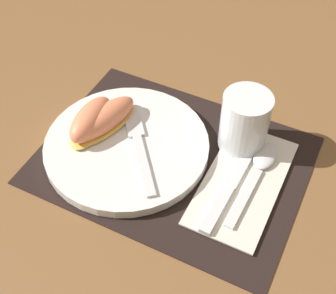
% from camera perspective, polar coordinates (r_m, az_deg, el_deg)
% --- Properties ---
extents(ground_plane, '(3.00, 3.00, 0.00)m').
position_cam_1_polar(ground_plane, '(0.73, 0.55, -1.65)').
color(ground_plane, brown).
extents(placemat, '(0.40, 0.30, 0.00)m').
position_cam_1_polar(placemat, '(0.73, 0.55, -1.55)').
color(placemat, black).
rests_on(placemat, ground_plane).
extents(plate, '(0.26, 0.26, 0.02)m').
position_cam_1_polar(plate, '(0.74, -5.05, 0.13)').
color(plate, white).
rests_on(plate, placemat).
extents(juice_glass, '(0.08, 0.08, 0.10)m').
position_cam_1_polar(juice_glass, '(0.73, 9.27, 2.72)').
color(juice_glass, silver).
rests_on(juice_glass, placemat).
extents(napkin, '(0.11, 0.22, 0.00)m').
position_cam_1_polar(napkin, '(0.71, 9.11, -4.22)').
color(napkin, silver).
rests_on(napkin, placemat).
extents(knife, '(0.02, 0.22, 0.01)m').
position_cam_1_polar(knife, '(0.70, 7.98, -4.00)').
color(knife, silver).
rests_on(knife, napkin).
extents(spoon, '(0.04, 0.17, 0.01)m').
position_cam_1_polar(spoon, '(0.72, 11.14, -2.34)').
color(spoon, silver).
rests_on(spoon, napkin).
extents(fork, '(0.14, 0.16, 0.00)m').
position_cam_1_polar(fork, '(0.73, -3.71, 0.85)').
color(fork, silver).
rests_on(fork, plate).
extents(citrus_wedge_0, '(0.08, 0.14, 0.04)m').
position_cam_1_polar(citrus_wedge_0, '(0.75, -7.65, 3.53)').
color(citrus_wedge_0, '#F7C656').
rests_on(citrus_wedge_0, plate).
extents(citrus_wedge_1, '(0.05, 0.11, 0.04)m').
position_cam_1_polar(citrus_wedge_1, '(0.75, -9.36, 3.18)').
color(citrus_wedge_1, '#F7C656').
rests_on(citrus_wedge_1, plate).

